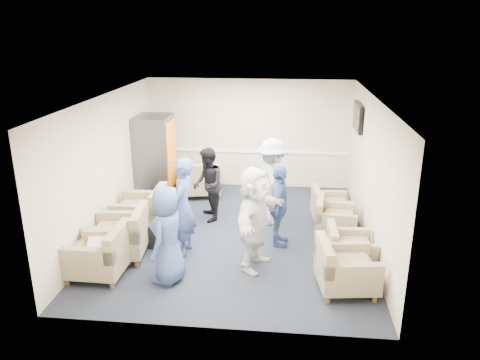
# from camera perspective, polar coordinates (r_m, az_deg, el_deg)

# --- Properties ---
(floor) EXTENTS (6.00, 6.00, 0.00)m
(floor) POSITION_cam_1_polar(r_m,az_deg,el_deg) (9.29, -0.49, -6.67)
(floor) COLOR black
(floor) RESTS_ON ground
(ceiling) EXTENTS (6.00, 6.00, 0.00)m
(ceiling) POSITION_cam_1_polar(r_m,az_deg,el_deg) (8.50, -0.54, 10.04)
(ceiling) COLOR white
(ceiling) RESTS_ON back_wall
(back_wall) EXTENTS (5.00, 0.02, 2.70)m
(back_wall) POSITION_cam_1_polar(r_m,az_deg,el_deg) (11.68, 1.14, 5.65)
(back_wall) COLOR beige
(back_wall) RESTS_ON floor
(front_wall) EXTENTS (5.00, 0.02, 2.70)m
(front_wall) POSITION_cam_1_polar(r_m,az_deg,el_deg) (6.03, -3.73, -7.12)
(front_wall) COLOR beige
(front_wall) RESTS_ON floor
(left_wall) EXTENTS (0.02, 6.00, 2.70)m
(left_wall) POSITION_cam_1_polar(r_m,az_deg,el_deg) (9.40, -15.84, 1.73)
(left_wall) COLOR beige
(left_wall) RESTS_ON floor
(right_wall) EXTENTS (0.02, 6.00, 2.70)m
(right_wall) POSITION_cam_1_polar(r_m,az_deg,el_deg) (8.88, 15.73, 0.77)
(right_wall) COLOR beige
(right_wall) RESTS_ON floor
(chair_rail) EXTENTS (4.98, 0.04, 0.06)m
(chair_rail) POSITION_cam_1_polar(r_m,az_deg,el_deg) (11.77, 1.12, 3.49)
(chair_rail) COLOR white
(chair_rail) RESTS_ON back_wall
(tv) EXTENTS (0.10, 1.00, 0.58)m
(tv) POSITION_cam_1_polar(r_m,az_deg,el_deg) (10.44, 14.16, 7.44)
(tv) COLOR black
(tv) RESTS_ON right_wall
(armchair_left_near) EXTENTS (0.93, 0.93, 0.73)m
(armchair_left_near) POSITION_cam_1_polar(r_m,az_deg,el_deg) (8.06, -16.59, -8.77)
(armchair_left_near) COLOR #887857
(armchair_left_near) RESTS_ON floor
(armchair_left_mid) EXTENTS (1.04, 1.04, 0.76)m
(armchair_left_mid) POSITION_cam_1_polar(r_m,az_deg,el_deg) (8.58, -14.19, -6.70)
(armchair_left_mid) COLOR #887857
(armchair_left_mid) RESTS_ON floor
(armchair_left_far) EXTENTS (0.97, 0.97, 0.76)m
(armchair_left_far) POSITION_cam_1_polar(r_m,az_deg,el_deg) (9.52, -11.72, -3.95)
(armchair_left_far) COLOR #887857
(armchair_left_far) RESTS_ON floor
(armchair_right_near) EXTENTS (0.98, 0.98, 0.70)m
(armchair_right_near) POSITION_cam_1_polar(r_m,az_deg,el_deg) (7.52, 12.43, -10.64)
(armchair_right_near) COLOR #887857
(armchair_right_near) RESTS_ON floor
(armchair_right_midnear) EXTENTS (0.79, 0.79, 0.61)m
(armchair_right_midnear) POSITION_cam_1_polar(r_m,az_deg,el_deg) (8.24, 12.95, -8.28)
(armchair_right_midnear) COLOR #887857
(armchair_right_midnear) RESTS_ON floor
(armchair_right_midfar) EXTENTS (0.87, 0.87, 0.63)m
(armchair_right_midfar) POSITION_cam_1_polar(r_m,az_deg,el_deg) (9.34, 11.30, -4.81)
(armchair_right_midfar) COLOR #887857
(armchair_right_midfar) RESTS_ON floor
(armchair_right_far) EXTENTS (0.83, 0.83, 0.61)m
(armchair_right_far) POSITION_cam_1_polar(r_m,az_deg,el_deg) (9.95, 10.74, -3.32)
(armchair_right_far) COLOR #887857
(armchair_right_far) RESTS_ON floor
(armchair_corner) EXTENTS (1.09, 1.09, 0.74)m
(armchair_corner) POSITION_cam_1_polar(r_m,az_deg,el_deg) (11.24, -4.84, -0.13)
(armchair_corner) COLOR #887857
(armchair_corner) RESTS_ON floor
(vending_machine) EXTENTS (0.80, 0.94, 1.98)m
(vending_machine) POSITION_cam_1_polar(r_m,az_deg,el_deg) (11.05, -10.27, 2.66)
(vending_machine) COLOR #52525B
(vending_machine) RESTS_ON floor
(backpack) EXTENTS (0.34, 0.27, 0.52)m
(backpack) POSITION_cam_1_polar(r_m,az_deg,el_deg) (8.79, -10.01, -6.56)
(backpack) COLOR black
(backpack) RESTS_ON floor
(pillow) EXTENTS (0.48, 0.55, 0.13)m
(pillow) POSITION_cam_1_polar(r_m,az_deg,el_deg) (7.98, -16.81, -7.57)
(pillow) COLOR beige
(pillow) RESTS_ON armchair_left_near
(person_front_left) EXTENTS (0.65, 0.87, 1.60)m
(person_front_left) POSITION_cam_1_polar(r_m,az_deg,el_deg) (7.49, -8.85, -6.63)
(person_front_left) COLOR #3A4F8B
(person_front_left) RESTS_ON floor
(person_mid_left) EXTENTS (0.45, 0.67, 1.79)m
(person_mid_left) POSITION_cam_1_polar(r_m,az_deg,el_deg) (8.28, -7.02, -3.29)
(person_mid_left) COLOR #3A4F8B
(person_mid_left) RESTS_ON floor
(person_back_left) EXTENTS (0.78, 0.89, 1.55)m
(person_back_left) POSITION_cam_1_polar(r_m,az_deg,el_deg) (9.72, -3.96, -0.59)
(person_back_left) COLOR black
(person_back_left) RESTS_ON floor
(person_back_right) EXTENTS (1.05, 1.32, 1.79)m
(person_back_right) POSITION_cam_1_polar(r_m,az_deg,el_deg) (9.52, 3.95, -0.25)
(person_back_right) COLOR silver
(person_back_right) RESTS_ON floor
(person_mid_right) EXTENTS (0.43, 0.92, 1.54)m
(person_mid_right) POSITION_cam_1_polar(r_m,az_deg,el_deg) (8.62, 4.74, -3.22)
(person_mid_right) COLOR #3A4F8B
(person_mid_right) RESTS_ON floor
(person_front_right) EXTENTS (1.00, 1.74, 1.78)m
(person_front_right) POSITION_cam_1_polar(r_m,az_deg,el_deg) (7.76, 1.84, -4.72)
(person_front_right) COLOR silver
(person_front_right) RESTS_ON floor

